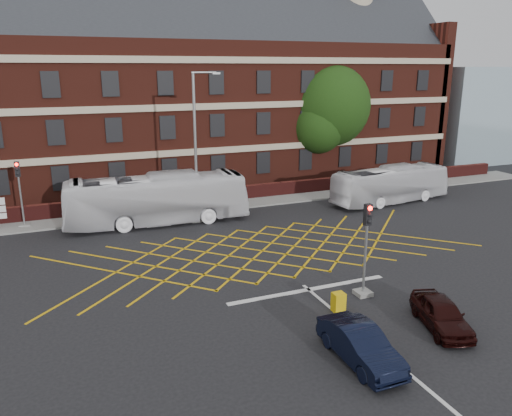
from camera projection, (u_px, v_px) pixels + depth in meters
name	position (u px, v px, depth m)	size (l,w,h in m)	color
ground	(277.00, 263.00, 26.22)	(120.00, 120.00, 0.00)	black
victorian_building	(176.00, 92.00, 43.77)	(51.00, 12.17, 20.40)	#501D14
boundary_wall	(205.00, 196.00, 37.65)	(56.00, 0.50, 1.10)	#491513
far_pavement	(210.00, 206.00, 36.89)	(60.00, 3.00, 0.12)	slate
glass_block	(475.00, 113.00, 55.98)	(14.00, 10.00, 10.00)	#99B2BF
box_junction_hatching	(262.00, 251.00, 28.00)	(11.50, 0.12, 0.02)	#CC990C
stop_line	(309.00, 290.00, 23.10)	(8.00, 0.30, 0.02)	silver
centre_line	(397.00, 364.00, 17.31)	(0.15, 14.00, 0.02)	silver
bus_left	(157.00, 199.00, 32.55)	(2.76, 11.81, 3.29)	white
bus_right	(391.00, 185.00, 37.77)	(2.31, 9.87, 2.75)	silver
car_navy	(360.00, 345.00, 17.32)	(1.36, 3.91, 1.29)	black
car_maroon	(441.00, 314.00, 19.58)	(1.44, 3.59, 1.22)	black
deciduous_tree	(328.00, 112.00, 44.65)	(7.65, 7.45, 10.38)	black
traffic_light_near	(365.00, 259.00, 22.09)	(0.70, 0.70, 4.27)	slate
traffic_light_far	(21.00, 201.00, 31.74)	(0.70, 0.70, 4.27)	slate
street_lamp	(197.00, 171.00, 32.69)	(2.25, 1.00, 9.69)	slate
utility_cabinet	(338.00, 302.00, 20.97)	(0.50, 0.44, 0.83)	gold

